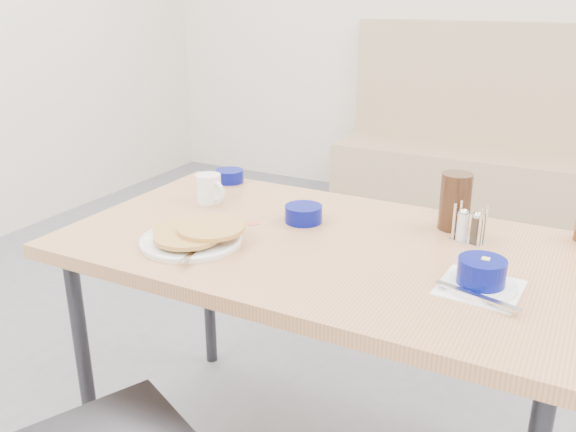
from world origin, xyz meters
The scene contains 10 objects.
booth_bench centered at (0.00, 2.78, 0.35)m, with size 1.90×0.56×1.22m.
dining_table centered at (0.00, 0.25, 0.70)m, with size 1.40×0.80×0.76m.
pancake_plate centered at (-0.30, 0.08, 0.78)m, with size 0.28×0.28×0.05m.
coffee_mug centered at (-0.45, 0.37, 0.81)m, with size 0.12×0.08×0.09m.
grits_setting centered at (0.44, 0.16, 0.79)m, with size 0.20×0.20×0.08m.
creamer_bowl centered at (-0.52, 0.59, 0.78)m, with size 0.10×0.10×0.04m.
butter_bowl centered at (-0.11, 0.36, 0.78)m, with size 0.11×0.11×0.05m.
amber_tumbler centered at (0.29, 0.51, 0.84)m, with size 0.09×0.09×0.16m, color #331E10.
condiment_caddy centered at (0.35, 0.44, 0.80)m, with size 0.10×0.07×0.11m.
sugar_wrapper centered at (-0.23, 0.27, 0.76)m, with size 0.04×0.02×0.00m, color #CF5945.
Camera 1 is at (0.64, -1.15, 1.40)m, focal length 38.00 mm.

